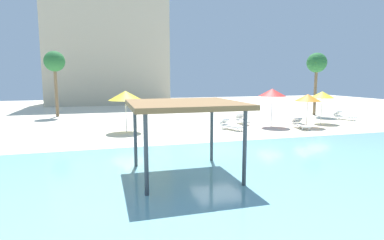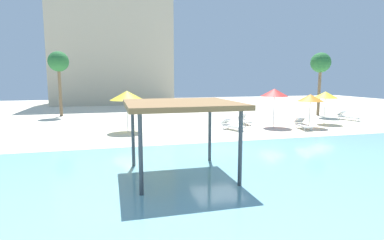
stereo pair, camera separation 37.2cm
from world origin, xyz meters
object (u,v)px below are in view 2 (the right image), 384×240
Objects in this scene: lounge_chair_3 at (244,120)px; palm_tree_1 at (58,63)px; beach_umbrella_yellow_1 at (127,95)px; lounge_chair_0 at (232,125)px; beach_umbrella_red_0 at (274,93)px; palm_tree_0 at (321,64)px; lounge_chair_1 at (303,124)px; lounge_chair_2 at (348,116)px; beach_umbrella_yellow_3 at (325,95)px; shade_pavilion at (181,107)px; beach_umbrella_orange_2 at (310,98)px.

lounge_chair_3 is 0.32× the size of palm_tree_1.
beach_umbrella_yellow_1 reaches higher than lounge_chair_0.
beach_umbrella_red_0 is 1.45× the size of lounge_chair_0.
lounge_chair_1 is at bearing -133.13° from palm_tree_0.
lounge_chair_2 is at bearing -20.56° from palm_tree_1.
beach_umbrella_yellow_3 is (15.59, -0.29, -0.17)m from beach_umbrella_yellow_1.
beach_umbrella_yellow_3 is at bearing 35.80° from shade_pavilion.
beach_umbrella_orange_2 reaches higher than lounge_chair_1.
beach_umbrella_red_0 is at bearing -146.43° from palm_tree_0.
lounge_chair_0 is 13.48m from palm_tree_0.
palm_tree_0 reaches higher than beach_umbrella_yellow_1.
lounge_chair_0 and lounge_chair_1 have the same top height.
beach_umbrella_yellow_1 is (-10.80, 0.69, -0.10)m from beach_umbrella_red_0.
palm_tree_1 is (-24.67, 9.25, 4.71)m from lounge_chair_2.
lounge_chair_0 is 1.00× the size of lounge_chair_1.
palm_tree_1 is (-14.89, 9.18, 4.71)m from lounge_chair_3.
beach_umbrella_red_0 is 1.02× the size of beach_umbrella_yellow_1.
shade_pavilion is at bearing -54.85° from lounge_chair_0.
shade_pavilion reaches higher than lounge_chair_2.
lounge_chair_1 is 4.51m from lounge_chair_3.
palm_tree_1 is (-18.00, 12.44, 4.71)m from lounge_chair_1.
shade_pavilion is 11.18m from lounge_chair_0.
lounge_chair_0 is at bearing -97.85° from lounge_chair_2.
beach_umbrella_red_0 is 4.81m from beach_umbrella_yellow_3.
palm_tree_0 reaches higher than lounge_chair_2.
lounge_chair_3 is 10.98m from palm_tree_0.
palm_tree_0 is at bearing 147.21° from lounge_chair_1.
lounge_chair_2 is at bearing 125.86° from lounge_chair_1.
lounge_chair_1 is (-1.01, -0.66, -1.86)m from beach_umbrella_orange_2.
shade_pavilion reaches higher than beach_umbrella_orange_2.
beach_umbrella_yellow_3 is 1.30× the size of lounge_chair_2.
lounge_chair_0 is 1.00× the size of lounge_chair_2.
beach_umbrella_yellow_1 is 1.44× the size of lounge_chair_3.
lounge_chair_1 is at bearing -46.02° from beach_umbrella_red_0.
palm_tree_1 reaches higher than beach_umbrella_yellow_1.
beach_umbrella_red_0 is at bearing 160.68° from beach_umbrella_orange_2.
beach_umbrella_red_0 is 4.27m from lounge_chair_0.
beach_umbrella_yellow_3 reaches higher than lounge_chair_2.
shade_pavilion is at bearing -144.20° from beach_umbrella_yellow_3.
palm_tree_1 reaches higher than lounge_chair_2.
beach_umbrella_yellow_1 is at bearing -166.54° from palm_tree_0.
lounge_chair_1 is 22.38m from palm_tree_1.
beach_umbrella_red_0 reaches higher than beach_umbrella_orange_2.
shade_pavilion reaches higher than lounge_chair_1.
palm_tree_0 is 24.92m from palm_tree_1.
beach_umbrella_orange_2 is 22.55m from palm_tree_1.
palm_tree_1 is at bearing 109.01° from shade_pavilion.
palm_tree_1 reaches higher than lounge_chair_1.
lounge_chair_0 is (-3.60, -0.53, -2.25)m from beach_umbrella_red_0.
beach_umbrella_orange_2 is (2.50, -0.88, -0.38)m from beach_umbrella_red_0.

